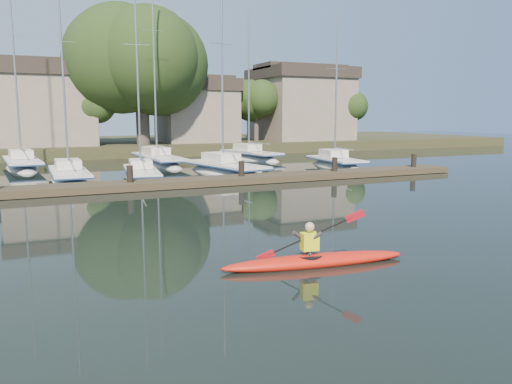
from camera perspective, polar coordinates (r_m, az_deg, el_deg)
name	(u,v)px	position (r m, az deg, el deg)	size (l,w,h in m)	color
ground	(338,253)	(13.73, 9.30, -6.86)	(160.00, 160.00, 0.00)	black
kayak	(314,258)	(12.47, 6.67, -7.52)	(4.85, 1.35, 1.54)	red
dock	(188,182)	(26.29, -7.73, 1.12)	(34.00, 2.00, 1.80)	#403624
sailboat_1	(70,183)	(30.40, -20.53, 0.94)	(2.07, 8.14, 13.28)	silver
sailboat_2	(142,181)	(30.19, -12.95, 1.26)	(2.83, 8.13, 13.17)	silver
sailboat_3	(225,177)	(31.75, -3.54, 1.75)	(3.95, 8.91, 13.92)	silver
sailboat_4	(336,169)	(36.39, 9.08, 2.57)	(2.83, 7.28, 12.07)	silver
sailboat_5	(23,171)	(38.69, -25.12, 2.22)	(3.03, 9.54, 15.53)	silver
sailboat_6	(158,166)	(38.75, -11.10, 2.89)	(2.67, 10.69, 16.87)	silver
sailboat_7	(250,161)	(42.39, -0.64, 3.54)	(3.60, 8.59, 13.44)	silver
shore	(128,120)	(52.07, -14.41, 8.02)	(90.00, 25.25, 12.75)	#2A381C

